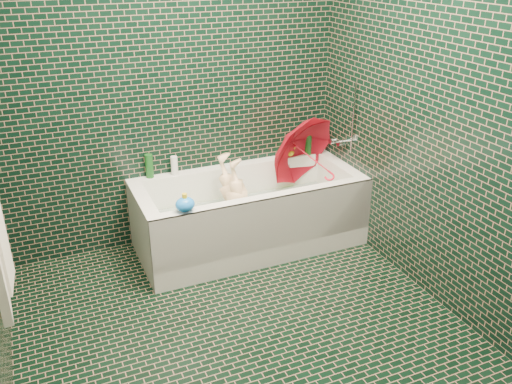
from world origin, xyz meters
name	(u,v)px	position (x,y,z in m)	size (l,w,h in m)	color
floor	(247,337)	(0.00, 0.00, 0.00)	(2.80, 2.80, 0.00)	black
wall_back	(171,82)	(0.00, 1.40, 1.25)	(2.80, 2.80, 0.00)	black
wall_front	(429,287)	(0.00, -1.40, 1.25)	(2.80, 2.80, 0.00)	black
wall_right	(447,112)	(1.30, 0.00, 1.25)	(2.80, 2.80, 0.00)	black
bathtub	(250,221)	(0.45, 1.01, 0.21)	(1.70, 0.75, 0.55)	white
bath_mat	(249,226)	(0.45, 1.02, 0.16)	(1.35, 0.47, 0.01)	green
water	(249,209)	(0.45, 1.02, 0.30)	(1.48, 0.53, 0.00)	silver
faucet	(345,137)	(1.26, 1.02, 0.77)	(0.18, 0.19, 0.55)	silver
child	(240,209)	(0.38, 1.04, 0.31)	(0.32, 0.21, 0.88)	beige
umbrella	(312,158)	(1.00, 1.07, 0.62)	(0.61, 0.61, 0.53)	red
soap_bottle_a	(321,151)	(1.25, 1.35, 0.55)	(0.10, 0.11, 0.27)	white
soap_bottle_b	(319,150)	(1.25, 1.37, 0.55)	(0.08, 0.08, 0.17)	#3E1F74
soap_bottle_c	(320,151)	(1.25, 1.35, 0.55)	(0.13, 0.13, 0.17)	#144718
bottle_right_tall	(308,141)	(1.11, 1.32, 0.66)	(0.06, 0.06, 0.23)	#144718
bottle_right_pump	(321,141)	(1.25, 1.35, 0.64)	(0.05, 0.05, 0.17)	silver
bottle_left_tall	(149,166)	(-0.22, 1.37, 0.64)	(0.06, 0.06, 0.18)	#144718
bottle_left_short	(174,166)	(-0.03, 1.34, 0.62)	(0.05, 0.05, 0.15)	white
rubber_duck	(290,152)	(0.95, 1.33, 0.59)	(0.11, 0.07, 0.10)	yellow
bath_toy	(185,204)	(-0.14, 0.70, 0.61)	(0.15, 0.13, 0.13)	#1B7AF5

